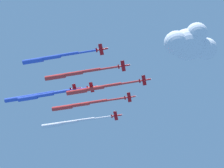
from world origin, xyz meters
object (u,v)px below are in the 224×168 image
object	(u,v)px
jet_lead	(94,89)
jet_port_inner	(79,105)
jet_port_outer	(44,95)
jet_starboard_outer	(29,96)
jet_port_mid	(68,123)
jet_starboard_inner	(72,74)
jet_starboard_mid	(50,58)

from	to	relation	value
jet_lead	jet_port_inner	world-z (taller)	jet_port_inner
jet_port_outer	jet_starboard_outer	bearing A→B (deg)	148.88
jet_port_mid	jet_starboard_outer	distance (m)	37.37
jet_lead	jet_port_inner	distance (m)	20.94
jet_lead	jet_starboard_inner	distance (m)	19.86
jet_port_inner	jet_starboard_outer	bearing A→B (deg)	170.20
jet_port_outer	jet_starboard_mid	bearing A→B (deg)	-96.87
jet_port_inner	jet_starboard_mid	world-z (taller)	jet_port_inner
jet_lead	jet_port_outer	world-z (taller)	jet_port_outer
jet_port_mid	jet_port_outer	world-z (taller)	jet_port_outer
jet_lead	jet_starboard_inner	world-z (taller)	jet_starboard_inner
jet_starboard_outer	jet_port_mid	bearing A→B (deg)	19.77
jet_starboard_mid	jet_starboard_inner	bearing A→B (deg)	17.56
jet_starboard_inner	jet_port_outer	world-z (taller)	jet_port_outer
jet_port_inner	jet_port_mid	bearing A→B (deg)	99.84
jet_lead	jet_port_inner	xyz separation A→B (m)	(-5.25, 20.13, 2.37)
jet_lead	jet_port_outer	size ratio (longest dim) A/B	1.01
jet_port_inner	jet_port_mid	xyz separation A→B (m)	(-3.34, 19.26, -1.58)
jet_lead	jet_port_inner	size ratio (longest dim) A/B	0.96
jet_starboard_mid	jet_starboard_outer	xyz separation A→B (m)	(-6.19, 39.14, 0.90)
jet_starboard_inner	jet_starboard_mid	distance (m)	19.74
jet_port_outer	jet_port_inner	bearing A→B (deg)	-1.01
jet_lead	jet_starboard_inner	xyz separation A→B (m)	(-18.79, -6.45, 0.05)
jet_port_inner	jet_port_outer	xyz separation A→B (m)	(-28.28, 0.50, -0.74)
jet_port_outer	jet_starboard_outer	size ratio (longest dim) A/B	1.03
jet_port_inner	jet_starboard_inner	world-z (taller)	jet_port_inner
jet_port_inner	jet_port_outer	world-z (taller)	jet_port_inner
jet_lead	jet_port_mid	distance (m)	40.32
jet_starboard_inner	jet_starboard_outer	bearing A→B (deg)	126.87
jet_starboard_outer	jet_port_inner	bearing A→B (deg)	-9.80
jet_starboard_mid	jet_port_mid	bearing A→B (deg)	60.81
jet_starboard_mid	jet_port_outer	distance (m)	33.24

